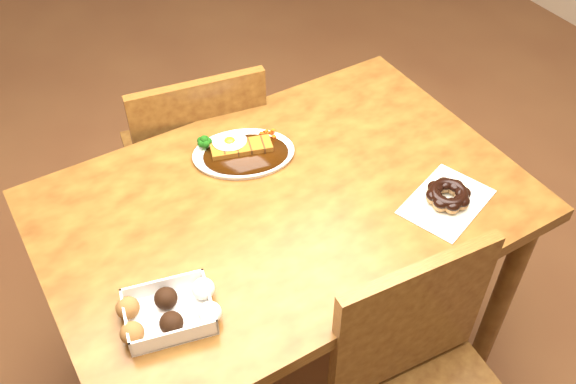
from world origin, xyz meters
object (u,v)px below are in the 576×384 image
katsu_curry_plate (242,151)px  pon_de_ring (448,196)px  chair_far (197,160)px  donut_box (169,311)px  table (285,226)px

katsu_curry_plate → pon_de_ring: (0.35, -0.42, 0.01)m
chair_far → donut_box: 0.86m
katsu_curry_plate → donut_box: bearing=-134.6°
katsu_curry_plate → pon_de_ring: size_ratio=1.19×
table → chair_far: (-0.02, 0.54, -0.17)m
donut_box → pon_de_ring: donut_box is taller
chair_far → katsu_curry_plate: chair_far is taller
donut_box → pon_de_ring: size_ratio=0.83×
donut_box → chair_far: bearing=62.5°
chair_far → pon_de_ring: 0.89m
table → donut_box: bearing=-155.6°
table → donut_box: (-0.39, -0.18, 0.12)m
table → katsu_curry_plate: bearing=93.0°
chair_far → pon_de_ring: chair_far is taller
katsu_curry_plate → donut_box: (-0.38, -0.38, 0.01)m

